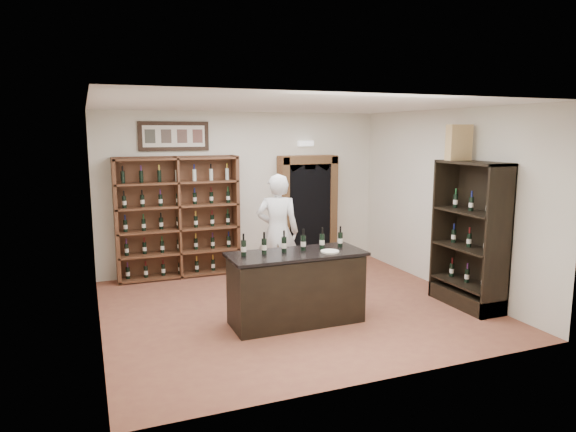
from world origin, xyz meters
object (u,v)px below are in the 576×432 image
(side_cabinet, at_px, (470,257))
(shopkeeper, at_px, (278,232))
(wine_shelf, at_px, (178,217))
(counter_bottle_0, at_px, (244,248))
(tasting_counter, at_px, (296,288))
(wine_crate, at_px, (459,143))

(side_cabinet, relative_size, shopkeeper, 1.13)
(wine_shelf, bearing_deg, counter_bottle_0, -82.38)
(wine_shelf, xyz_separation_m, tasting_counter, (1.10, -2.93, -0.61))
(wine_shelf, bearing_deg, side_cabinet, -40.21)
(counter_bottle_0, bearing_deg, side_cabinet, -6.51)
(tasting_counter, bearing_deg, shopkeeper, 78.50)
(counter_bottle_0, distance_m, shopkeeper, 1.84)
(wine_shelf, height_order, wine_crate, wine_crate)
(wine_shelf, relative_size, side_cabinet, 1.00)
(shopkeeper, relative_size, wine_crate, 3.63)
(counter_bottle_0, height_order, side_cabinet, side_cabinet)
(side_cabinet, height_order, wine_crate, wine_crate)
(tasting_counter, xyz_separation_m, wine_crate, (2.66, 0.01, 1.97))
(tasting_counter, distance_m, shopkeeper, 1.70)
(wine_shelf, relative_size, shopkeeper, 1.13)
(counter_bottle_0, distance_m, side_cabinet, 3.49)
(wine_shelf, distance_m, counter_bottle_0, 2.87)
(counter_bottle_0, height_order, wine_crate, wine_crate)
(wine_shelf, height_order, tasting_counter, wine_shelf)
(wine_shelf, bearing_deg, shopkeeper, -43.11)
(wine_crate, bearing_deg, side_cabinet, -75.88)
(counter_bottle_0, xyz_separation_m, wine_crate, (3.38, -0.08, 1.36))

